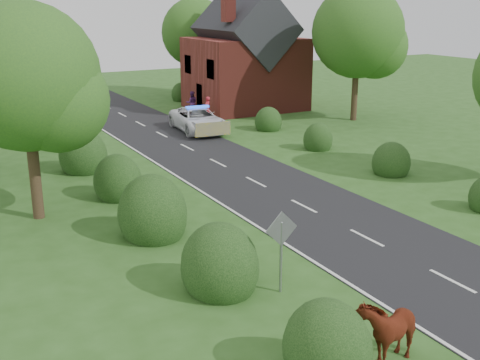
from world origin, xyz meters
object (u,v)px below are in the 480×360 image
road_sign (281,240)px  pedestrian_purple (192,103)px  cow (386,332)px  pedestrian_red (207,109)px  police_van (198,120)px

road_sign → pedestrian_purple: bearing=70.6°
cow → pedestrian_red: 30.55m
cow → pedestrian_red: bearing=148.0°
road_sign → cow: (0.37, -4.11, -0.96)m
cow → pedestrian_red: pedestrian_red is taller
cow → police_van: (7.13, 25.95, 0.08)m
road_sign → pedestrian_red: bearing=68.7°
road_sign → pedestrian_red: size_ratio=1.48×
road_sign → pedestrian_red: road_sign is taller
police_van → pedestrian_red: bearing=60.5°
cow → pedestrian_purple: pedestrian_purple is taller
pedestrian_red → pedestrian_purple: (0.03, 2.74, 0.02)m
road_sign → pedestrian_purple: size_ratio=1.46×
pedestrian_red → pedestrian_purple: size_ratio=0.98×
police_van → pedestrian_red: 3.84m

